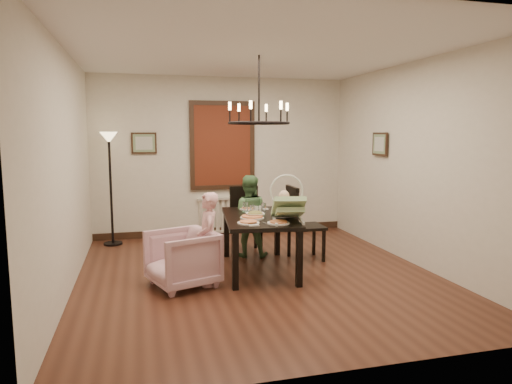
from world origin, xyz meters
name	(u,v)px	position (x,y,z in m)	size (l,w,h in m)	color
room_shell	(251,165)	(0.00, 0.37, 1.40)	(4.51, 5.00, 2.81)	#50291B
dining_table	(259,222)	(0.07, 0.19, 0.65)	(1.06, 1.66, 0.73)	black
chair_far	(247,219)	(0.13, 1.16, 0.51)	(0.44, 0.44, 1.01)	black
chair_right	(306,222)	(0.87, 0.54, 0.54)	(0.48, 0.48, 1.08)	black
armchair	(182,259)	(-0.98, -0.20, 0.34)	(0.72, 0.74, 0.67)	#C7989D
elderly_woman	(208,247)	(-0.67, -0.23, 0.47)	(0.34, 0.22, 0.93)	#E9A4A9
seated_man	(248,223)	(0.09, 0.90, 0.50)	(0.49, 0.38, 1.01)	#4A7445
baby_bouncer	(288,205)	(0.32, -0.25, 0.94)	(0.44, 0.62, 0.40)	#A7CF8F
salad_bowl	(255,215)	(-0.01, 0.11, 0.77)	(0.29, 0.29, 0.07)	white
pizza_platter	(252,217)	(-0.06, 0.03, 0.75)	(0.31, 0.31, 0.04)	tan
drinking_glass	(252,210)	(0.00, 0.27, 0.80)	(0.07, 0.07, 0.14)	silver
window_blinds	(223,146)	(0.00, 2.46, 1.60)	(1.00, 0.03, 1.40)	#5B2212
radiator	(223,215)	(0.00, 2.48, 0.35)	(0.92, 0.12, 0.62)	silver
picture_back	(144,143)	(-1.35, 2.47, 1.65)	(0.42, 0.03, 0.36)	black
picture_right	(380,144)	(2.21, 0.90, 1.65)	(0.42, 0.03, 0.36)	black
floor_lamp	(111,190)	(-1.90, 2.15, 0.90)	(0.30, 0.30, 1.80)	black
chandelier	(259,123)	(0.07, 0.19, 1.95)	(0.80, 0.80, 0.04)	black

